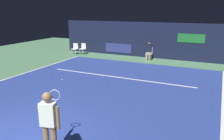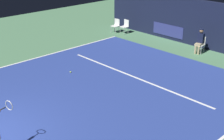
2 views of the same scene
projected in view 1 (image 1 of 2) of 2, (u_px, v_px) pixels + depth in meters
The scene contains 11 objects.
ground_plane at pixel (100, 89), 10.53m from camera, with size 29.68×29.68×0.00m, color #4C7A56.
court_surface at pixel (100, 89), 10.52m from camera, with size 10.30×11.60×0.01m, color navy.
line_sideline_left at pixel (223, 109), 8.40m from camera, with size 0.10×11.60×0.01m, color white.
line_sideline_right at pixel (18, 75), 12.64m from camera, with size 0.10×11.60×0.01m, color white.
line_service at pixel (118, 77), 12.29m from camera, with size 8.03×0.10×0.01m, color white.
back_wall at pixel (150, 40), 17.13m from camera, with size 14.44×0.33×2.60m.
tennis_player at pixel (49, 122), 5.36m from camera, with size 0.79×0.93×1.73m.
line_judge_on_chair at pixel (149, 51), 16.31m from camera, with size 0.48×0.56×1.32m.
courtside_chair_near at pixel (75, 48), 18.51m from camera, with size 0.46×0.44×0.88m.
courtside_chair_far at pixel (83, 48), 18.52m from camera, with size 0.46×0.44×0.88m.
tennis_ball at pixel (62, 80), 11.73m from camera, with size 0.07×0.07×0.07m, color #CCE033.
Camera 1 is at (4.79, -3.95, 3.53)m, focal length 37.03 mm.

